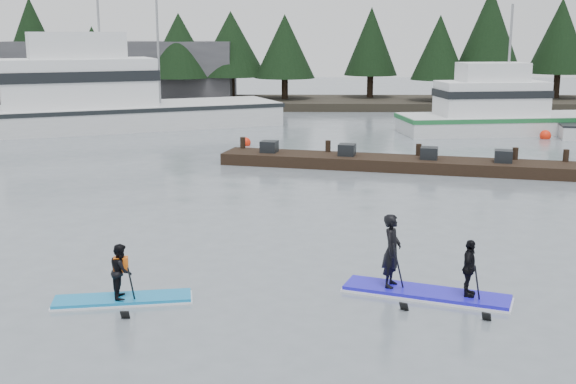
{
  "coord_description": "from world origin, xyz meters",
  "views": [
    {
      "loc": [
        0.32,
        -14.78,
        5.71
      ],
      "look_at": [
        0.0,
        6.0,
        1.1
      ],
      "focal_mm": 45.0,
      "sensor_mm": 36.0,
      "label": 1
    }
  ],
  "objects_px": {
    "floating_dock": "(393,163)",
    "paddleboard_solo": "(122,282)",
    "fishing_boat_large": "(110,115)",
    "fishing_boat_medium": "(510,123)",
    "paddleboard_duo": "(424,271)"
  },
  "relations": [
    {
      "from": "paddleboard_duo",
      "to": "fishing_boat_medium",
      "type": "bearing_deg",
      "value": 91.08
    },
    {
      "from": "fishing_boat_large",
      "to": "fishing_boat_medium",
      "type": "distance_m",
      "value": 23.75
    },
    {
      "from": "floating_dock",
      "to": "paddleboard_duo",
      "type": "relative_size",
      "value": 4.04
    },
    {
      "from": "paddleboard_duo",
      "to": "paddleboard_solo",
      "type": "bearing_deg",
      "value": -155.26
    },
    {
      "from": "fishing_boat_large",
      "to": "fishing_boat_medium",
      "type": "xyz_separation_m",
      "value": [
        23.7,
        -1.5,
        -0.26
      ]
    },
    {
      "from": "fishing_boat_large",
      "to": "fishing_boat_medium",
      "type": "relative_size",
      "value": 1.43
    },
    {
      "from": "fishing_boat_medium",
      "to": "paddleboard_solo",
      "type": "relative_size",
      "value": 4.6
    },
    {
      "from": "fishing_boat_medium",
      "to": "paddleboard_duo",
      "type": "distance_m",
      "value": 28.39
    },
    {
      "from": "floating_dock",
      "to": "paddleboard_duo",
      "type": "xyz_separation_m",
      "value": [
        -1.25,
        -15.2,
        0.33
      ]
    },
    {
      "from": "fishing_boat_medium",
      "to": "paddleboard_duo",
      "type": "relative_size",
      "value": 3.75
    },
    {
      "from": "paddleboard_duo",
      "to": "floating_dock",
      "type": "bearing_deg",
      "value": 105.87
    },
    {
      "from": "floating_dock",
      "to": "paddleboard_solo",
      "type": "distance_m",
      "value": 17.53
    },
    {
      "from": "paddleboard_solo",
      "to": "paddleboard_duo",
      "type": "height_order",
      "value": "paddleboard_duo"
    },
    {
      "from": "fishing_boat_large",
      "to": "paddleboard_solo",
      "type": "relative_size",
      "value": 6.6
    },
    {
      "from": "fishing_boat_large",
      "to": "fishing_boat_medium",
      "type": "bearing_deg",
      "value": -27.21
    }
  ]
}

